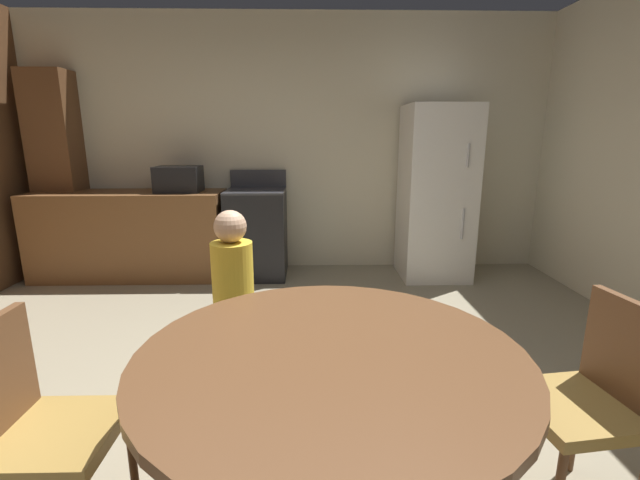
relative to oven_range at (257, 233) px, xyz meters
The scene contains 11 objects.
ground_plane 2.66m from the oven_range, 82.53° to the right, with size 14.00×14.00×0.00m, color gray.
wall_back 1.03m from the oven_range, 49.34° to the left, with size 5.86×0.12×2.70m, color beige.
kitchen_counter 1.32m from the oven_range, behind, with size 1.94×0.60×0.90m, color brown.
pantry_column 2.15m from the oven_range, behind, with size 0.44×0.36×2.10m, color brown.
oven_range is the anchor object (origin of this frame).
refrigerator 1.90m from the oven_range, ahead, with size 0.68×0.68×1.76m.
microwave 0.96m from the oven_range, behind, with size 0.44×0.32×0.26m, color black.
dining_table 3.21m from the oven_range, 78.79° to the right, with size 1.31×1.31×0.76m.
chair_west 3.17m from the oven_range, 97.18° to the right, with size 0.40×0.40×0.87m.
chair_east 3.43m from the oven_range, 61.56° to the right, with size 0.45×0.45×0.87m.
person_child 2.27m from the oven_range, 86.37° to the right, with size 0.30×0.30×1.09m.
Camera 1 is at (0.21, -1.87, 1.46)m, focal length 24.34 mm.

